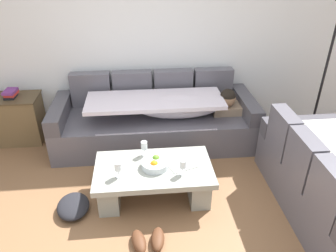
{
  "coord_description": "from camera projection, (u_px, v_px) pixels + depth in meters",
  "views": [
    {
      "loc": [
        0.03,
        -2.12,
        2.38
      ],
      "look_at": [
        0.33,
        1.07,
        0.55
      ],
      "focal_mm": 34.62,
      "sensor_mm": 36.0,
      "label": 1
    }
  ],
  "objects": [
    {
      "name": "pair_of_shoes",
      "position": [
        148.0,
        240.0,
        2.91
      ],
      "size": [
        0.33,
        0.29,
        0.09
      ],
      "color": "#59331E",
      "rests_on": "ground_plane"
    },
    {
      "name": "open_magazine",
      "position": [
        182.0,
        164.0,
        3.33
      ],
      "size": [
        0.34,
        0.29,
        0.01
      ],
      "primitive_type": "cube",
      "rotation": [
        0.0,
        0.0,
        0.35
      ],
      "color": "white",
      "rests_on": "coffee_table"
    },
    {
      "name": "crumpled_garment",
      "position": [
        73.0,
        206.0,
        3.26
      ],
      "size": [
        0.37,
        0.44,
        0.12
      ],
      "primitive_type": "ellipsoid",
      "rotation": [
        0.0,
        0.0,
        1.71
      ],
      "color": "#232328",
      "rests_on": "ground_plane"
    },
    {
      "name": "wine_glass_far_back",
      "position": [
        144.0,
        146.0,
        3.43
      ],
      "size": [
        0.07,
        0.07,
        0.17
      ],
      "color": "silver",
      "rests_on": "coffee_table"
    },
    {
      "name": "ground_plane",
      "position": [
        143.0,
        236.0,
        3.01
      ],
      "size": [
        14.0,
        14.0,
        0.0
      ],
      "primitive_type": "plane",
      "color": "brown"
    },
    {
      "name": "side_cabinet",
      "position": [
        14.0,
        119.0,
        4.31
      ],
      "size": [
        0.72,
        0.44,
        0.64
      ],
      "color": "brown",
      "rests_on": "ground_plane"
    },
    {
      "name": "floor_lamp",
      "position": [
        326.0,
        61.0,
        3.93
      ],
      "size": [
        0.33,
        0.31,
        1.95
      ],
      "color": "black",
      "rests_on": "ground_plane"
    },
    {
      "name": "wine_glass_near_left",
      "position": [
        118.0,
        167.0,
        3.11
      ],
      "size": [
        0.07,
        0.07,
        0.17
      ],
      "color": "silver",
      "rests_on": "coffee_table"
    },
    {
      "name": "couch_along_wall",
      "position": [
        159.0,
        120.0,
        4.27
      ],
      "size": [
        2.58,
        0.92,
        0.88
      ],
      "color": "#595660",
      "rests_on": "ground_plane"
    },
    {
      "name": "back_wall",
      "position": [
        134.0,
        33.0,
        4.2
      ],
      "size": [
        9.0,
        0.1,
        2.7
      ],
      "primitive_type": "cube",
      "color": "white",
      "rests_on": "ground_plane"
    },
    {
      "name": "coffee_table",
      "position": [
        154.0,
        178.0,
        3.36
      ],
      "size": [
        1.2,
        0.68,
        0.38
      ],
      "color": "#9CA195",
      "rests_on": "ground_plane"
    },
    {
      "name": "wine_glass_near_right",
      "position": [
        183.0,
        165.0,
        3.14
      ],
      "size": [
        0.07,
        0.07,
        0.17
      ],
      "color": "silver",
      "rests_on": "coffee_table"
    },
    {
      "name": "book_stack_on_cabinet",
      "position": [
        11.0,
        93.0,
        4.13
      ],
      "size": [
        0.16,
        0.22,
        0.09
      ],
      "color": "black",
      "rests_on": "side_cabinet"
    },
    {
      "name": "fruit_bowl",
      "position": [
        155.0,
        164.0,
        3.28
      ],
      "size": [
        0.28,
        0.28,
        0.1
      ],
      "color": "silver",
      "rests_on": "coffee_table"
    },
    {
      "name": "couch_near_window",
      "position": [
        332.0,
        183.0,
        3.14
      ],
      "size": [
        0.92,
        1.76,
        0.88
      ],
      "rotation": [
        0.0,
        0.0,
        1.57
      ],
      "color": "#595660",
      "rests_on": "ground_plane"
    }
  ]
}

